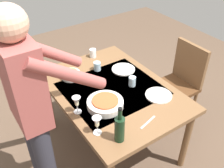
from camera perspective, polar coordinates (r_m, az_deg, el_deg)
ground_plane at (r=2.82m, az=-0.00°, el=-12.96°), size 6.00×6.00×0.00m
dining_table at (r=2.36m, az=-0.00°, el=-2.49°), size 1.33×0.96×0.73m
chair_near at (r=2.88m, az=15.00°, el=1.04°), size 0.40×0.40×0.91m
person_server at (r=1.85m, az=-17.16°, el=-5.09°), size 0.42×0.61×1.69m
wine_bottle at (r=1.79m, az=1.69°, el=-9.78°), size 0.07×0.07×0.30m
wine_glass_left at (r=2.03m, az=-7.81°, el=-3.96°), size 0.07×0.07×0.15m
wine_glass_right at (r=1.84m, az=-3.35°, el=-8.48°), size 0.07×0.07×0.15m
water_cup_near_left at (r=2.55m, az=-3.30°, el=3.95°), size 0.07×0.07×0.09m
water_cup_near_right at (r=2.33m, az=4.48°, el=0.60°), size 0.06×0.06×0.09m
water_cup_far_left at (r=2.77m, az=-4.25°, el=6.81°), size 0.07×0.07×0.09m
serving_bowl_pasta at (r=2.11m, az=-1.51°, el=-4.26°), size 0.30×0.30×0.07m
side_bowl_salad at (r=2.47m, az=-9.06°, el=2.07°), size 0.18×0.18×0.07m
dinner_plate_near at (r=2.57m, az=2.52°, el=3.27°), size 0.23×0.23×0.01m
dinner_plate_far at (r=2.26m, az=10.25°, el=-2.46°), size 0.23×0.23×0.01m
table_fork at (r=2.01m, az=7.93°, el=-8.37°), size 0.06×0.18×0.00m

